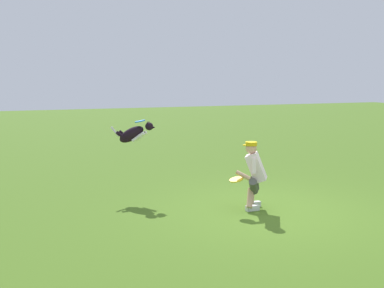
# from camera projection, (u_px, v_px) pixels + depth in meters

# --- Properties ---
(ground_plane) EXTENTS (60.00, 60.00, 0.00)m
(ground_plane) POSITION_uv_depth(u_px,v_px,m) (268.00, 212.00, 8.57)
(ground_plane) COLOR #45691D
(person) EXTENTS (0.71, 0.61, 1.29)m
(person) POSITION_uv_depth(u_px,v_px,m) (254.00, 173.00, 8.69)
(person) COLOR silver
(person) RESTS_ON ground_plane
(dog) EXTENTS (0.88, 0.62, 0.55)m
(dog) POSITION_uv_depth(u_px,v_px,m) (134.00, 134.00, 9.76)
(dog) COLOR black
(frisbee_flying) EXTENTS (0.31, 0.31, 0.08)m
(frisbee_flying) POSITION_uv_depth(u_px,v_px,m) (140.00, 121.00, 9.67)
(frisbee_flying) COLOR #2D86D9
(frisbee_held) EXTENTS (0.30, 0.30, 0.09)m
(frisbee_held) POSITION_uv_depth(u_px,v_px,m) (236.00, 179.00, 8.54)
(frisbee_held) COLOR yellow
(frisbee_held) RESTS_ON person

